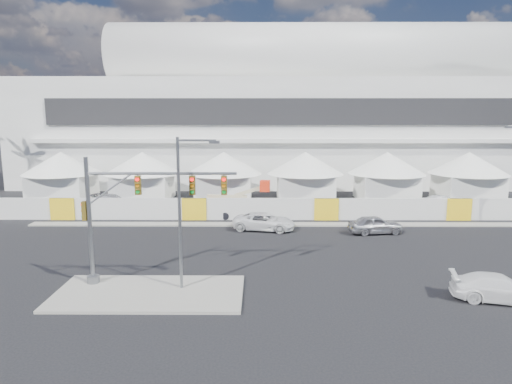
{
  "coord_description": "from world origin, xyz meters",
  "views": [
    {
      "loc": [
        -0.14,
        -26.09,
        9.54
      ],
      "look_at": [
        -0.36,
        10.0,
        3.34
      ],
      "focal_mm": 32.0,
      "sensor_mm": 36.0,
      "label": 1
    }
  ],
  "objects_px": {
    "lot_car_a": "(444,204)",
    "traffic_mast": "(122,215)",
    "sedan_silver": "(375,225)",
    "lot_car_c": "(112,200)",
    "pickup_near": "(499,288)",
    "streetlight_median": "(183,203)",
    "boom_lift": "(222,207)",
    "pickup_curb": "(264,222)"
  },
  "relations": [
    {
      "from": "pickup_curb",
      "to": "pickup_near",
      "type": "xyz_separation_m",
      "value": [
        11.93,
        -14.52,
        -0.03
      ]
    },
    {
      "from": "pickup_curb",
      "to": "lot_car_a",
      "type": "xyz_separation_m",
      "value": [
        17.69,
        7.08,
        0.06
      ]
    },
    {
      "from": "streetlight_median",
      "to": "boom_lift",
      "type": "height_order",
      "value": "streetlight_median"
    },
    {
      "from": "pickup_curb",
      "to": "boom_lift",
      "type": "xyz_separation_m",
      "value": [
        -3.92,
        4.69,
        0.24
      ]
    },
    {
      "from": "traffic_mast",
      "to": "streetlight_median",
      "type": "bearing_deg",
      "value": -11.54
    },
    {
      "from": "pickup_near",
      "to": "lot_car_c",
      "type": "bearing_deg",
      "value": 61.7
    },
    {
      "from": "lot_car_a",
      "to": "streetlight_median",
      "type": "bearing_deg",
      "value": 162.63
    },
    {
      "from": "sedan_silver",
      "to": "pickup_curb",
      "type": "bearing_deg",
      "value": 75.09
    },
    {
      "from": "lot_car_a",
      "to": "boom_lift",
      "type": "distance_m",
      "value": 21.74
    },
    {
      "from": "traffic_mast",
      "to": "boom_lift",
      "type": "bearing_deg",
      "value": 76.74
    },
    {
      "from": "lot_car_a",
      "to": "boom_lift",
      "type": "bearing_deg",
      "value": 126.47
    },
    {
      "from": "lot_car_a",
      "to": "traffic_mast",
      "type": "distance_m",
      "value": 32.43
    },
    {
      "from": "lot_car_c",
      "to": "sedan_silver",
      "type": "bearing_deg",
      "value": -95.68
    },
    {
      "from": "lot_car_c",
      "to": "boom_lift",
      "type": "relative_size",
      "value": 0.62
    },
    {
      "from": "sedan_silver",
      "to": "pickup_curb",
      "type": "xyz_separation_m",
      "value": [
        -8.94,
        1.09,
        -0.02
      ]
    },
    {
      "from": "lot_car_a",
      "to": "lot_car_c",
      "type": "relative_size",
      "value": 1.07
    },
    {
      "from": "sedan_silver",
      "to": "lot_car_c",
      "type": "xyz_separation_m",
      "value": [
        -24.75,
        10.78,
        -0.1
      ]
    },
    {
      "from": "sedan_silver",
      "to": "pickup_curb",
      "type": "height_order",
      "value": "sedan_silver"
    },
    {
      "from": "lot_car_a",
      "to": "lot_car_c",
      "type": "height_order",
      "value": "lot_car_a"
    },
    {
      "from": "lot_car_c",
      "to": "streetlight_median",
      "type": "relative_size",
      "value": 0.53
    },
    {
      "from": "sedan_silver",
      "to": "streetlight_median",
      "type": "xyz_separation_m",
      "value": [
        -13.42,
        -12.1,
        4.13
      ]
    },
    {
      "from": "streetlight_median",
      "to": "pickup_curb",
      "type": "bearing_deg",
      "value": 71.28
    },
    {
      "from": "lot_car_c",
      "to": "pickup_near",
      "type": "bearing_deg",
      "value": -113.26
    },
    {
      "from": "lot_car_a",
      "to": "traffic_mast",
      "type": "height_order",
      "value": "traffic_mast"
    },
    {
      "from": "lot_car_a",
      "to": "streetlight_median",
      "type": "height_order",
      "value": "streetlight_median"
    },
    {
      "from": "pickup_curb",
      "to": "lot_car_c",
      "type": "xyz_separation_m",
      "value": [
        -15.81,
        9.69,
        -0.08
      ]
    },
    {
      "from": "pickup_near",
      "to": "lot_car_a",
      "type": "xyz_separation_m",
      "value": [
        5.75,
        21.6,
        0.09
      ]
    },
    {
      "from": "pickup_curb",
      "to": "pickup_near",
      "type": "bearing_deg",
      "value": -129.75
    },
    {
      "from": "lot_car_c",
      "to": "streetlight_median",
      "type": "distance_m",
      "value": 25.89
    },
    {
      "from": "lot_car_a",
      "to": "boom_lift",
      "type": "xyz_separation_m",
      "value": [
        -21.61,
        -2.38,
        0.18
      ]
    },
    {
      "from": "pickup_curb",
      "to": "traffic_mast",
      "type": "bearing_deg",
      "value": 158.29
    },
    {
      "from": "pickup_curb",
      "to": "pickup_near",
      "type": "relative_size",
      "value": 1.09
    },
    {
      "from": "boom_lift",
      "to": "lot_car_c",
      "type": "bearing_deg",
      "value": 162.98
    },
    {
      "from": "lot_car_a",
      "to": "pickup_curb",
      "type": "bearing_deg",
      "value": 141.99
    },
    {
      "from": "boom_lift",
      "to": "streetlight_median",
      "type": "bearing_deg",
      "value": -85.98
    },
    {
      "from": "pickup_near",
      "to": "traffic_mast",
      "type": "relative_size",
      "value": 0.56
    },
    {
      "from": "pickup_curb",
      "to": "streetlight_median",
      "type": "bearing_deg",
      "value": 172.12
    },
    {
      "from": "lot_car_c",
      "to": "streetlight_median",
      "type": "height_order",
      "value": "streetlight_median"
    },
    {
      "from": "pickup_near",
      "to": "traffic_mast",
      "type": "bearing_deg",
      "value": 96.97
    },
    {
      "from": "pickup_near",
      "to": "streetlight_median",
      "type": "height_order",
      "value": "streetlight_median"
    },
    {
      "from": "traffic_mast",
      "to": "lot_car_a",
      "type": "bearing_deg",
      "value": 37.32
    },
    {
      "from": "pickup_curb",
      "to": "sedan_silver",
      "type": "bearing_deg",
      "value": -86.13
    }
  ]
}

